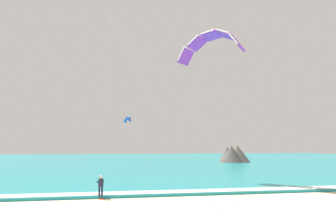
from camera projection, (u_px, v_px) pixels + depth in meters
sea at (114, 160)px, 80.48m from camera, size 200.00×120.00×0.20m
surf_foam at (117, 193)px, 22.83m from camera, size 200.00×1.61×0.04m
surfboard at (100, 198)px, 21.74m from camera, size 0.82×1.47×0.09m
kitesurfer at (101, 185)px, 21.86m from camera, size 0.62×0.61×1.69m
kite_primary at (210, 43)px, 33.22m from camera, size 13.99×11.23×15.33m
kite_distant at (128, 119)px, 66.82m from camera, size 1.67×3.78×1.40m
headland_right at (233, 154)px, 67.46m from camera, size 7.60×7.40×4.03m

